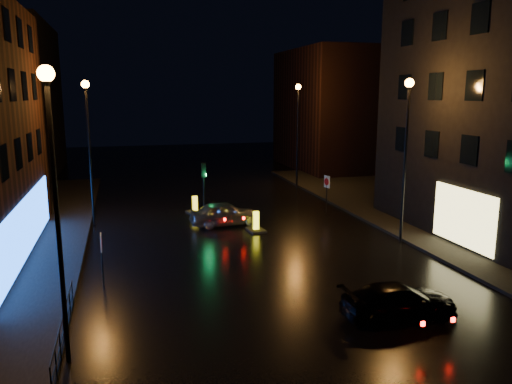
% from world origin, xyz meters
% --- Properties ---
extents(ground, '(120.00, 120.00, 0.00)m').
position_xyz_m(ground, '(0.00, 0.00, 0.00)').
color(ground, black).
rests_on(ground, ground).
extents(pavement_right, '(12.00, 44.00, 0.15)m').
position_xyz_m(pavement_right, '(14.00, 8.00, 0.07)').
color(pavement_right, black).
rests_on(pavement_right, ground).
extents(building_far_left, '(8.00, 16.00, 14.00)m').
position_xyz_m(building_far_left, '(-16.00, 35.00, 7.00)').
color(building_far_left, black).
rests_on(building_far_left, ground).
extents(building_far_right, '(8.00, 14.00, 12.00)m').
position_xyz_m(building_far_right, '(15.00, 32.00, 6.00)').
color(building_far_right, black).
rests_on(building_far_right, ground).
extents(street_lamp_lnear, '(0.44, 0.44, 8.37)m').
position_xyz_m(street_lamp_lnear, '(-7.80, -2.00, 5.56)').
color(street_lamp_lnear, black).
rests_on(street_lamp_lnear, ground).
extents(street_lamp_lfar, '(0.44, 0.44, 8.37)m').
position_xyz_m(street_lamp_lfar, '(-7.80, 14.00, 5.56)').
color(street_lamp_lfar, black).
rests_on(street_lamp_lfar, ground).
extents(street_lamp_rnear, '(0.44, 0.44, 8.37)m').
position_xyz_m(street_lamp_rnear, '(7.80, 6.00, 5.56)').
color(street_lamp_rnear, black).
rests_on(street_lamp_rnear, ground).
extents(street_lamp_rfar, '(0.44, 0.44, 8.37)m').
position_xyz_m(street_lamp_rfar, '(7.80, 22.00, 5.56)').
color(street_lamp_rfar, black).
rests_on(street_lamp_rfar, ground).
extents(traffic_signal, '(1.40, 2.40, 3.45)m').
position_xyz_m(traffic_signal, '(-1.20, 14.00, 0.50)').
color(traffic_signal, black).
rests_on(traffic_signal, ground).
extents(guard_railing, '(0.05, 6.04, 1.00)m').
position_xyz_m(guard_railing, '(-8.00, -1.00, 0.74)').
color(guard_railing, black).
rests_on(guard_railing, ground).
extents(silver_hatchback, '(4.20, 1.83, 1.41)m').
position_xyz_m(silver_hatchback, '(-0.33, 11.79, 0.71)').
color(silver_hatchback, '#B3B7BC').
rests_on(silver_hatchback, ground).
extents(dark_sedan, '(4.13, 1.71, 1.19)m').
position_xyz_m(dark_sedan, '(3.00, -1.87, 0.60)').
color(dark_sedan, black).
rests_on(dark_sedan, ground).
extents(bollard_near, '(0.98, 1.37, 1.13)m').
position_xyz_m(bollard_near, '(1.11, 10.11, 0.25)').
color(bollard_near, black).
rests_on(bollard_near, ground).
extents(bollard_far, '(1.15, 1.47, 1.14)m').
position_xyz_m(bollard_far, '(-1.61, 15.19, 0.25)').
color(bollard_far, black).
rests_on(bollard_far, ground).
extents(road_sign_left, '(0.07, 0.52, 2.16)m').
position_xyz_m(road_sign_left, '(-6.99, 3.89, 1.62)').
color(road_sign_left, black).
rests_on(road_sign_left, ground).
extents(road_sign_right, '(0.18, 0.57, 2.39)m').
position_xyz_m(road_sign_right, '(6.81, 13.49, 1.79)').
color(road_sign_right, black).
rests_on(road_sign_right, ground).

